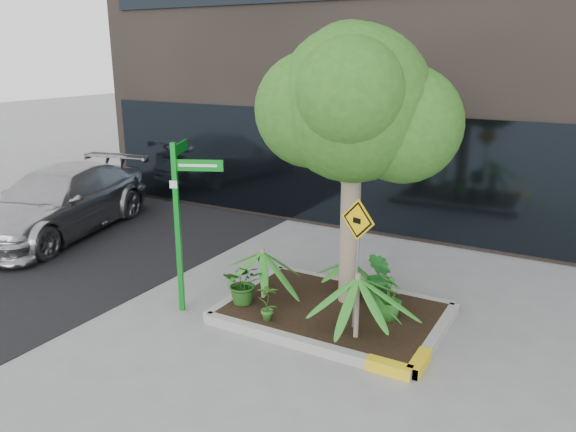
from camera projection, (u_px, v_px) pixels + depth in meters
The scene contains 14 objects.
ground at pixel (313, 322), 8.55m from camera, with size 80.00×80.00×0.00m, color gray.
asphalt_road at pixel (33, 250), 11.62m from camera, with size 7.00×80.00×0.01m, color black.
planter at pixel (334, 312), 8.64m from camera, with size 3.35×2.36×0.15m.
tree at pixel (354, 104), 8.11m from camera, with size 2.95×2.61×4.42m.
palm_front at pixel (358, 278), 7.55m from camera, with size 1.06×1.06×1.17m.
palm_left at pixel (262, 252), 8.84m from camera, with size 0.94×0.94×1.04m.
palm_back at pixel (350, 261), 9.02m from camera, with size 0.70×0.70×0.78m.
parked_car at pixel (59, 202), 12.56m from camera, with size 2.05×5.05×1.47m, color #A2A2A6.
shrub_a at pixel (244, 283), 8.75m from camera, with size 0.61×0.61×0.68m, color #205117.
shrub_b at pixel (389, 297), 8.24m from camera, with size 0.39×0.39×0.69m, color #24641E.
shrub_c at pixel (268, 302), 8.19m from camera, with size 0.31×0.31×0.59m, color #2E631E.
shrub_d at pixel (380, 277), 8.80m from camera, with size 0.46×0.46×0.83m, color #1C6322.
street_sign_post at pixel (181, 209), 8.53m from camera, with size 0.99×0.75×2.68m.
cattle_sign at pixel (357, 242), 7.72m from camera, with size 0.56×0.21×1.90m.
Camera 1 is at (3.48, -6.94, 3.95)m, focal length 35.00 mm.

